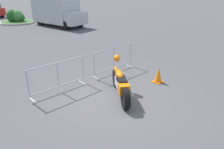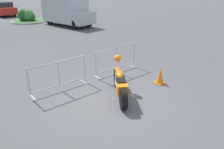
% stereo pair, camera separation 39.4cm
% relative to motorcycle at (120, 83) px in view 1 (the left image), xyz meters
% --- Properties ---
extents(ground_plane, '(120.00, 120.00, 0.00)m').
position_rel_motorcycle_xyz_m(ground_plane, '(-0.38, 0.05, -0.47)').
color(ground_plane, '#4C4C4F').
extents(motorcycle, '(1.37, 1.89, 1.23)m').
position_rel_motorcycle_xyz_m(motorcycle, '(0.00, 0.00, 0.00)').
color(motorcycle, black).
rests_on(motorcycle, ground).
extents(crowd_barrier_near, '(2.18, 0.44, 1.07)m').
position_rel_motorcycle_xyz_m(crowd_barrier_near, '(-1.30, 1.67, 0.09)').
color(crowd_barrier_near, '#9EA0A5').
rests_on(crowd_barrier_near, ground).
extents(crowd_barrier_far, '(2.18, 0.44, 1.07)m').
position_rel_motorcycle_xyz_m(crowd_barrier_far, '(1.30, 1.67, 0.09)').
color(crowd_barrier_far, '#9EA0A5').
rests_on(crowd_barrier_far, ground).
extents(delivery_van, '(2.70, 5.24, 2.31)m').
position_rel_motorcycle_xyz_m(delivery_van, '(5.32, 12.86, 0.77)').
color(delivery_van, '#B2B7BC').
rests_on(delivery_van, ground).
extents(planter_island, '(3.22, 3.22, 1.22)m').
position_rel_motorcycle_xyz_m(planter_island, '(3.29, 16.99, -0.03)').
color(planter_island, '#ADA89E').
rests_on(planter_island, ground).
extents(traffic_cone, '(0.34, 0.34, 0.59)m').
position_rel_motorcycle_xyz_m(traffic_cone, '(1.82, -0.21, -0.18)').
color(traffic_cone, orange).
rests_on(traffic_cone, ground).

